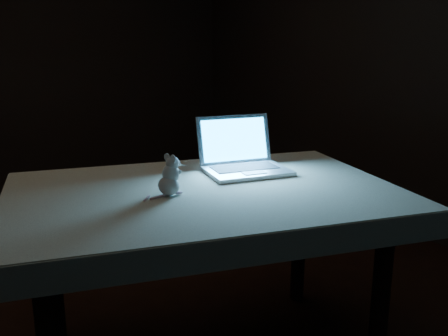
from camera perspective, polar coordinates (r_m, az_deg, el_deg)
floor at (r=2.93m, az=-11.10°, el=-15.41°), size 5.00×5.00×0.00m
back_wall at (r=4.96m, az=-24.00°, el=11.47°), size 4.50×0.04×2.60m
right_wall at (r=4.00m, az=19.34°, el=11.50°), size 0.04×5.00×2.60m
table at (r=2.29m, az=-2.19°, el=-12.47°), size 1.75×1.39×0.82m
tablecloth at (r=2.16m, az=-4.43°, el=-3.73°), size 1.81×1.38×0.11m
laptop at (r=2.36m, az=2.72°, el=2.47°), size 0.45×0.42×0.26m
plush_mouse at (r=2.04m, az=-6.36°, el=-0.83°), size 0.13×0.13×0.17m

